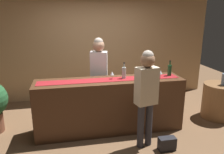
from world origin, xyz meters
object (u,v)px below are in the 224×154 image
Objects in this scene: round_side_table at (219,101)px; wine_bottle_green at (170,70)px; wine_glass_mid_counter at (112,74)px; wine_bottle_clear at (124,73)px; wine_glass_near_customer at (140,74)px; wine_glass_far_end at (161,73)px; handbag at (167,144)px; customer_sipping at (146,90)px; bartender at (99,70)px.

wine_bottle_green is at bearing -178.64° from round_side_table.
wine_bottle_green is 1.13m from wine_glass_mid_counter.
wine_bottle_green is 1.00× the size of wine_bottle_clear.
wine_glass_near_customer is (-0.65, -0.16, -0.01)m from wine_bottle_green.
wine_bottle_clear is 0.68m from wine_glass_far_end.
wine_glass_near_customer is 1.26m from handbag.
round_side_table is at bearing 7.87° from customer_sipping.
wine_glass_far_end is 0.19× the size of round_side_table.
wine_glass_mid_counter is 2.44m from round_side_table.
customer_sipping is 0.96m from handbag.
wine_glass_mid_counter is 0.51× the size of handbag.
customer_sipping reaches higher than round_side_table.
wine_glass_near_customer is 0.95m from bartender.
bartender is 1.05× the size of customer_sipping.
customer_sipping reaches higher than wine_glass_near_customer.
wine_bottle_clear is at bearing 120.07° from handbag.
customer_sipping reaches higher than handbag.
wine_glass_mid_counter is 1.00× the size of wine_glass_far_end.
handbag is (0.90, -1.43, -0.94)m from bartender.
bartender is 2.30× the size of round_side_table.
wine_bottle_green reaches higher than round_side_table.
wine_glass_mid_counter and wine_glass_far_end have the same top height.
bartender reaches higher than customer_sipping.
wine_glass_near_customer is 0.08× the size of bartender.
wine_glass_mid_counter is at bearing 179.32° from wine_bottle_clear.
wine_glass_near_customer is 0.55m from customer_sipping.
wine_glass_near_customer is 2.00m from round_side_table.
customer_sipping is 2.14m from round_side_table.
wine_glass_near_customer reaches higher than round_side_table.
wine_bottle_clear is 1.08× the size of handbag.
wine_glass_near_customer is 1.00× the size of wine_glass_mid_counter.
wine_bottle_green reaches higher than wine_glass_near_customer.
wine_glass_near_customer is at bearing -174.15° from round_side_table.
wine_bottle_green is 1.01m from customer_sipping.
wine_glass_far_end is at bearing 37.39° from customer_sipping.
wine_glass_far_end reaches higher than handbag.
handbag is at bearing -149.89° from round_side_table.
wine_bottle_clear reaches higher than round_side_table.
wine_glass_mid_counter is at bearing 162.14° from wine_glass_near_customer.
wine_bottle_clear is at bearing 170.96° from wine_glass_far_end.
wine_bottle_clear reaches higher than wine_glass_far_end.
round_side_table is (1.20, 0.03, -0.74)m from wine_bottle_green.
wine_bottle_clear is at bearing -179.32° from wine_bottle_green.
round_side_table is at bearing 1.36° from wine_bottle_green.
bartender is at bearing 102.16° from customer_sipping.
customer_sipping is 5.81× the size of handbag.
customer_sipping is at bearing -96.61° from wine_glass_near_customer.
customer_sipping is (0.41, -0.69, -0.11)m from wine_glass_mid_counter.
handbag is (0.32, -0.20, -0.89)m from customer_sipping.
wine_glass_far_end reaches higher than round_side_table.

